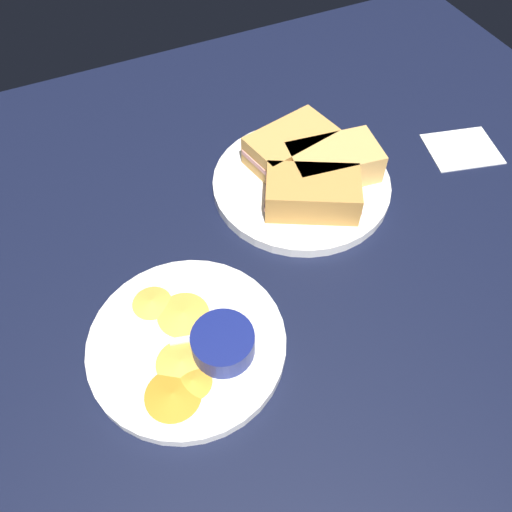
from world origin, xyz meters
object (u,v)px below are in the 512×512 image
at_px(spoon_by_dark_ramekin, 288,176).
at_px(spoon_by_gravy_ramekin, 228,332).
at_px(plate_sandwich_main, 300,184).
at_px(plate_chips_companion, 187,344).
at_px(ramekin_light_gravy, 223,343).
at_px(sandwich_half_near, 312,193).
at_px(sandwich_half_extra, 291,146).
at_px(sandwich_half_far, 334,163).
at_px(ramekin_dark_sauce, 295,142).

distance_m(spoon_by_dark_ramekin, spoon_by_gravy_ramekin, 0.27).
distance_m(plate_sandwich_main, plate_chips_companion, 0.30).
xyz_separation_m(plate_sandwich_main, ramekin_light_gravy, (0.21, 0.21, 0.03)).
height_order(plate_sandwich_main, spoon_by_gravy_ramekin, spoon_by_gravy_ramekin).
distance_m(plate_sandwich_main, sandwich_half_near, 0.06).
bearing_deg(ramekin_light_gravy, sandwich_half_extra, -130.18).
relative_size(spoon_by_dark_ramekin, ramekin_light_gravy, 1.20).
relative_size(plate_sandwich_main, ramekin_light_gravy, 3.62).
bearing_deg(spoon_by_gravy_ramekin, sandwich_half_far, -143.48).
bearing_deg(spoon_by_dark_ramekin, plate_chips_companion, 39.62).
relative_size(sandwich_half_extra, ramekin_dark_sauce, 2.13).
bearing_deg(sandwich_half_extra, sandwich_half_near, 80.54).
height_order(sandwich_half_near, ramekin_light_gravy, sandwich_half_near).
distance_m(plate_sandwich_main, spoon_by_dark_ramekin, 0.02).
xyz_separation_m(sandwich_half_near, ramekin_dark_sauce, (-0.03, -0.11, -0.00)).
distance_m(sandwich_half_near, ramekin_light_gravy, 0.26).
relative_size(sandwich_half_extra, spoon_by_gravy_ramekin, 1.46).
height_order(ramekin_dark_sauce, spoon_by_dark_ramekin, ramekin_dark_sauce).
xyz_separation_m(sandwich_half_near, spoon_by_dark_ramekin, (0.01, -0.06, -0.02)).
bearing_deg(sandwich_half_near, spoon_by_gravy_ramekin, 36.82).
height_order(sandwich_half_near, spoon_by_gravy_ramekin, sandwich_half_near).
distance_m(ramekin_dark_sauce, spoon_by_dark_ramekin, 0.06).
xyz_separation_m(ramekin_light_gravy, spoon_by_gravy_ramekin, (-0.01, -0.02, -0.01)).
xyz_separation_m(sandwich_half_extra, plate_chips_companion, (0.25, 0.23, -0.03)).
bearing_deg(spoon_by_dark_ramekin, spoon_by_gravy_ramekin, 48.04).
bearing_deg(sandwich_half_far, ramekin_light_gravy, 37.65).
relative_size(sandwich_half_extra, ramekin_light_gravy, 1.97).
bearing_deg(sandwich_half_extra, ramekin_light_gravy, 49.82).
relative_size(plate_sandwich_main, spoon_by_gravy_ramekin, 2.68).
distance_m(plate_sandwich_main, sandwich_half_extra, 0.06).
height_order(spoon_by_dark_ramekin, plate_chips_companion, spoon_by_dark_ramekin).
bearing_deg(plate_chips_companion, sandwich_half_far, -149.96).
distance_m(sandwich_half_far, sandwich_half_extra, 0.07).
bearing_deg(plate_sandwich_main, spoon_by_dark_ramekin, -43.70).
height_order(ramekin_dark_sauce, ramekin_light_gravy, ramekin_dark_sauce).
bearing_deg(ramekin_light_gravy, ramekin_dark_sauce, -130.78).
bearing_deg(spoon_by_gravy_ramekin, ramekin_dark_sauce, -131.07).
height_order(plate_sandwich_main, sandwich_half_extra, sandwich_half_extra).
height_order(sandwich_half_extra, ramekin_dark_sauce, sandwich_half_extra).
bearing_deg(spoon_by_dark_ramekin, ramekin_light_gravy, 48.45).
bearing_deg(sandwich_half_near, ramekin_light_gravy, 38.23).
relative_size(sandwich_half_far, sandwich_half_extra, 0.97).
bearing_deg(plate_sandwich_main, sandwich_half_far, 170.54).
bearing_deg(spoon_by_dark_ramekin, ramekin_dark_sauce, -126.58).
height_order(plate_sandwich_main, sandwich_half_near, sandwich_half_near).
xyz_separation_m(sandwich_half_near, spoon_by_gravy_ramekin, (0.19, 0.14, -0.02)).
bearing_deg(plate_sandwich_main, ramekin_light_gravy, 44.82).
distance_m(plate_sandwich_main, ramekin_dark_sauce, 0.07).
height_order(sandwich_half_near, ramekin_dark_sauce, sandwich_half_near).
height_order(spoon_by_dark_ramekin, ramekin_light_gravy, ramekin_light_gravy).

